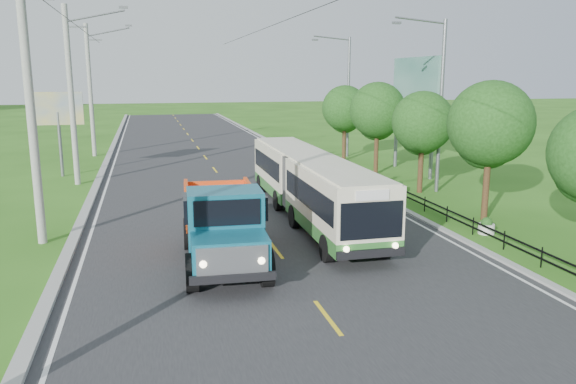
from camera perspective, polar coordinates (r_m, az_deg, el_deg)
name	(u,v)px	position (r m, az deg, el deg)	size (l,w,h in m)	color
ground	(327,318)	(14.95, 4.03, -12.65)	(240.00, 240.00, 0.00)	#2A5E16
road	(223,181)	(33.76, -6.62, 1.16)	(14.00, 120.00, 0.02)	#28282B
curb_left	(96,185)	(33.59, -18.88, 0.66)	(0.40, 120.00, 0.15)	#9E9E99
curb_right	(336,175)	(35.39, 4.93, 1.75)	(0.30, 120.00, 0.10)	#9E9E99
edge_line_left	(107,186)	(33.56, -17.94, 0.62)	(0.12, 120.00, 0.00)	silver
edge_line_right	(329,176)	(35.24, 4.16, 1.67)	(0.12, 120.00, 0.00)	silver
centre_dash	(327,317)	(14.94, 4.03, -12.57)	(0.12, 2.20, 0.00)	yellow
railing_right	(389,189)	(30.18, 10.19, 0.35)	(0.04, 40.00, 0.60)	black
pole_near	(31,106)	(22.29, -24.62, 7.93)	(3.51, 0.32, 10.00)	gray
pole_mid	(72,95)	(34.16, -21.11, 9.17)	(3.51, 0.32, 10.00)	gray
pole_far	(91,90)	(46.09, -19.41, 9.76)	(3.51, 0.32, 10.00)	gray
tree_third	(490,128)	(25.48, 19.79, 6.15)	(3.60, 3.62, 6.00)	#382314
tree_fourth	(422,125)	(30.66, 13.49, 6.60)	(3.24, 3.31, 5.40)	#382314
tree_fifth	(377,113)	(36.05, 9.07, 7.92)	(3.48, 3.52, 5.80)	#382314
tree_back	(345,111)	(41.63, 5.78, 8.22)	(3.30, 3.36, 5.50)	#382314
streetlight_mid	(438,100)	(30.83, 15.04, 9.00)	(3.02, 0.20, 9.07)	slate
streetlight_far	(346,93)	(43.59, 5.96, 10.02)	(3.02, 0.20, 9.07)	slate
planter_near	(486,227)	(23.66, 19.51, -3.34)	(0.64, 0.64, 0.67)	silver
planter_mid	(399,188)	(30.43, 11.22, 0.37)	(0.64, 0.64, 0.67)	silver
planter_far	(347,165)	(37.69, 6.03, 2.70)	(0.64, 0.64, 0.67)	silver
billboard_left	(58,114)	(37.34, -22.35, 7.34)	(3.00, 0.20, 5.20)	slate
billboard_right	(415,89)	(36.89, 12.78, 10.18)	(0.24, 6.00, 7.30)	slate
bus	(310,181)	(24.38, 2.25, 1.08)	(2.53, 14.31, 2.76)	#2C6A2A
dump_truck	(223,220)	(18.54, -6.63, -2.81)	(2.84, 6.58, 2.71)	#135C72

